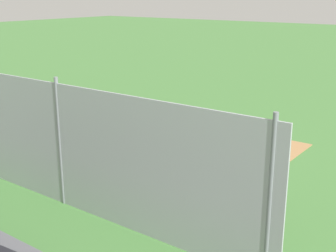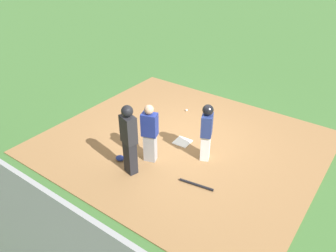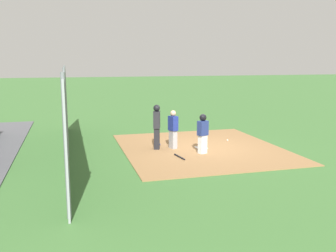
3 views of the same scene
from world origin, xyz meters
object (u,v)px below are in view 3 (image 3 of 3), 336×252
Objects in this scene: catcher at (173,129)px; runner at (203,131)px; home_plate at (201,148)px; baseball at (227,140)px; baseball_bat at (180,157)px; catcher_mask at (158,144)px; umpire at (157,126)px.

catcher reaches higher than runner.
home_plate is 1.83m from baseball.
baseball_bat is (1.28, -1.32, 0.02)m from home_plate.
home_plate is 1.42m from catcher.
baseball_bat is 3.64m from baseball.
baseball reaches higher than baseball_bat.
catcher is at bearing 38.13° from catcher_mask.
runner is at bearing -70.35° from catcher.
baseball_bat is at bearing -115.71° from catcher.
umpire is 1.07m from catcher_mask.
runner reaches higher than baseball_bat.
home_plate is at bearing 7.86° from umpire.
baseball is at bearing 27.26° from umpire.
baseball is (-0.61, 3.41, -0.93)m from umpire.
umpire is 3.58m from baseball.
baseball is (-0.91, 1.59, 0.03)m from home_plate.
umpire is 1.18× the size of runner.
home_plate is 1.26m from runner.
home_plate is 1.83× the size of catcher_mask.
home_plate is at bearing 62.83° from catcher_mask.
catcher_mask is at bearing 179.33° from baseball_bat.
runner is 20.90× the size of baseball.
catcher reaches higher than home_plate.
baseball_bat is at bearing -46.06° from home_plate.
baseball is at bearing 91.21° from catcher_mask.
catcher_mask reaches higher than home_plate.
home_plate is 0.28× the size of runner.
runner reaches higher than home_plate.
home_plate is 5.95× the size of baseball.
catcher_mask is (-2.11, -0.31, 0.03)m from baseball_bat.
home_plate is at bearing -40.20° from runner.
baseball_bat is (1.50, -0.18, -0.78)m from catcher.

